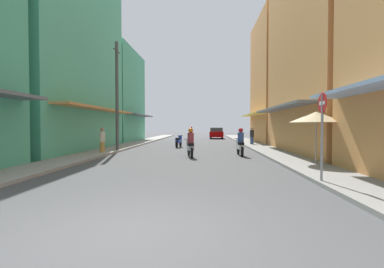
% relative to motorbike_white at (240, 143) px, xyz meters
% --- Properties ---
extents(ground_plane, '(100.82, 100.82, 0.00)m').
position_rel_motorbike_white_xyz_m(ground_plane, '(-3.13, 6.68, -0.70)').
color(ground_plane, '#4C4C4F').
extents(sidewalk_left, '(1.90, 53.83, 0.12)m').
position_rel_motorbike_white_xyz_m(sidewalk_left, '(-8.47, 6.68, -0.64)').
color(sidewalk_left, '#9E9991').
rests_on(sidewalk_left, ground).
extents(sidewalk_right, '(1.90, 53.83, 0.12)m').
position_rel_motorbike_white_xyz_m(sidewalk_right, '(2.20, 6.68, -0.64)').
color(sidewalk_right, gray).
rests_on(sidewalk_right, ground).
extents(building_left_mid, '(7.05, 12.87, 15.70)m').
position_rel_motorbike_white_xyz_m(building_left_mid, '(-12.42, 2.65, 7.14)').
color(building_left_mid, '#4CB28C').
rests_on(building_left_mid, ground).
extents(building_left_far, '(7.05, 9.35, 9.61)m').
position_rel_motorbike_white_xyz_m(building_left_far, '(-12.42, 14.12, 4.10)').
color(building_left_far, '#4CB28C').
rests_on(building_left_far, ground).
extents(building_right_mid, '(7.05, 11.84, 11.84)m').
position_rel_motorbike_white_xyz_m(building_right_mid, '(6.15, 1.85, 5.21)').
color(building_right_mid, '#D88C4C').
rests_on(building_right_mid, ground).
extents(building_right_far, '(7.05, 9.13, 12.35)m').
position_rel_motorbike_white_xyz_m(building_right_far, '(6.15, 13.09, 5.46)').
color(building_right_far, '#D88C4C').
rests_on(building_right_far, ground).
extents(motorbike_white, '(0.55, 1.81, 1.58)m').
position_rel_motorbike_white_xyz_m(motorbike_white, '(0.00, 0.00, 0.00)').
color(motorbike_white, black).
rests_on(motorbike_white, ground).
extents(motorbike_silver, '(0.61, 1.79, 1.58)m').
position_rel_motorbike_white_xyz_m(motorbike_silver, '(-2.79, -0.86, 0.00)').
color(motorbike_silver, black).
rests_on(motorbike_silver, ground).
extents(motorbike_red, '(0.60, 1.79, 1.58)m').
position_rel_motorbike_white_xyz_m(motorbike_red, '(-3.72, 17.55, 0.00)').
color(motorbike_red, black).
rests_on(motorbike_red, ground).
extents(motorbike_blue, '(0.56, 1.80, 0.96)m').
position_rel_motorbike_white_xyz_m(motorbike_blue, '(-4.08, 6.15, -0.20)').
color(motorbike_blue, black).
rests_on(motorbike_blue, ground).
extents(parked_car, '(1.90, 4.16, 1.45)m').
position_rel_motorbike_white_xyz_m(parked_car, '(-0.58, 22.14, 0.04)').
color(parked_car, '#8C0000').
rests_on(parked_car, ground).
extents(pedestrian_midway, '(0.34, 0.34, 1.59)m').
position_rel_motorbike_white_xyz_m(pedestrian_midway, '(2.00, 8.75, 0.09)').
color(pedestrian_midway, '#334C8C').
rests_on(pedestrian_midway, ground).
extents(pedestrian_crossing, '(0.34, 0.34, 1.60)m').
position_rel_motorbike_white_xyz_m(pedestrian_crossing, '(-8.15, 0.53, 0.09)').
color(pedestrian_crossing, '#BF8C3F').
rests_on(pedestrian_crossing, ground).
extents(vendor_umbrella, '(2.20, 2.20, 2.30)m').
position_rel_motorbike_white_xyz_m(vendor_umbrella, '(2.73, -4.04, 1.37)').
color(vendor_umbrella, '#99999E').
rests_on(vendor_umbrella, ground).
extents(utility_pole, '(0.20, 1.20, 7.18)m').
position_rel_motorbike_white_xyz_m(utility_pole, '(-7.77, 2.27, 2.96)').
color(utility_pole, '#4C4C4F').
rests_on(utility_pole, ground).
extents(street_sign_no_entry, '(0.07, 0.60, 2.65)m').
position_rel_motorbike_white_xyz_m(street_sign_no_entry, '(1.40, -8.13, 1.01)').
color(street_sign_no_entry, gray).
rests_on(street_sign_no_entry, ground).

